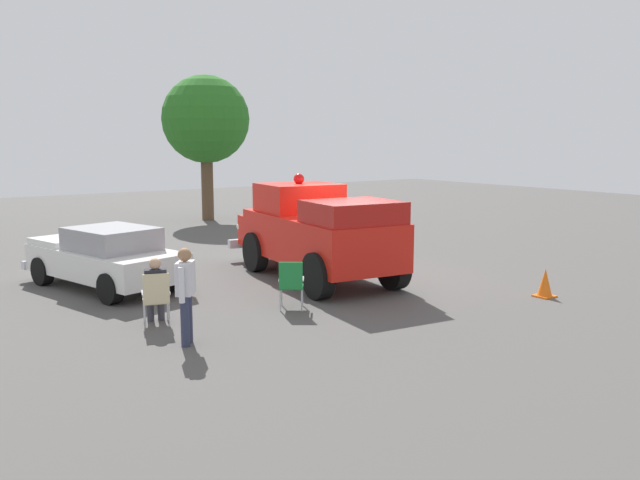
# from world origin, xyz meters

# --- Properties ---
(ground_plane) EXTENTS (60.00, 60.00, 0.00)m
(ground_plane) POSITION_xyz_m (0.00, 0.00, 0.00)
(ground_plane) COLOR #514F4C
(vintage_fire_truck) EXTENTS (2.89, 6.15, 2.59)m
(vintage_fire_truck) POSITION_xyz_m (0.74, -0.66, 1.20)
(vintage_fire_truck) COLOR black
(vintage_fire_truck) RESTS_ON ground
(classic_hot_rod) EXTENTS (2.94, 4.69, 1.46)m
(classic_hot_rod) POSITION_xyz_m (5.43, -2.60, 0.75)
(classic_hot_rod) COLOR black
(classic_hot_rod) RESTS_ON ground
(lawn_chair_near_truck) EXTENTS (0.62, 0.62, 1.02)m
(lawn_chair_near_truck) POSITION_xyz_m (5.62, 1.19, 0.59)
(lawn_chair_near_truck) COLOR #B7BABF
(lawn_chair_near_truck) RESTS_ON ground
(lawn_chair_by_car) EXTENTS (0.68, 0.69, 1.02)m
(lawn_chair_by_car) POSITION_xyz_m (2.92, 1.64, 0.59)
(lawn_chair_by_car) COLOR #B7BABF
(lawn_chair_by_car) RESTS_ON ground
(spectator_seated) EXTENTS (0.52, 0.62, 1.29)m
(spectator_seated) POSITION_xyz_m (5.57, 1.07, 0.70)
(spectator_seated) COLOR #383842
(spectator_seated) RESTS_ON ground
(spectator_standing) EXTENTS (0.46, 0.57, 1.68)m
(spectator_standing) POSITION_xyz_m (5.61, 2.57, 0.96)
(spectator_standing) COLOR #2D334C
(spectator_standing) RESTS_ON ground
(oak_tree_right) EXTENTS (3.71, 3.71, 6.16)m
(oak_tree_right) POSITION_xyz_m (-2.18, -13.19, 4.27)
(oak_tree_right) COLOR brown
(oak_tree_right) RESTS_ON ground
(traffic_cone) EXTENTS (0.40, 0.40, 0.64)m
(traffic_cone) POSITION_xyz_m (-2.32, 3.91, 0.31)
(traffic_cone) COLOR orange
(traffic_cone) RESTS_ON ground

